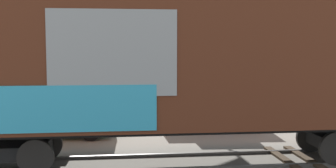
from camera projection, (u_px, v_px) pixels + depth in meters
name	position (u px, v px, depth m)	size (l,w,h in m)	color
ground_plane	(189.00, 162.00, 11.35)	(260.00, 260.00, 0.00)	slate
track	(234.00, 159.00, 11.49)	(59.94, 6.25, 0.08)	#4C4742
freight_car	(188.00, 59.00, 11.08)	(13.86, 4.02, 5.08)	#5B2B19
flagpole	(167.00, 15.00, 23.05)	(1.20, 0.90, 8.04)	silver
hillside	(102.00, 37.00, 84.62)	(130.14, 40.59, 15.29)	slate
parked_car_green	(50.00, 112.00, 14.64)	(4.73, 2.34, 1.79)	#1E5933
parked_car_blue	(210.00, 108.00, 16.19)	(4.24, 2.44, 1.55)	navy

